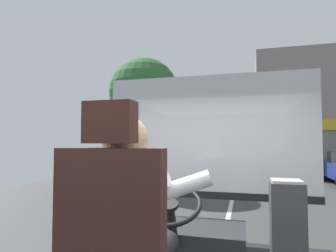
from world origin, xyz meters
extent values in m
cube|color=#3A3A3A|center=(0.00, 8.80, -0.03)|extent=(18.00, 44.00, 0.05)
cube|color=silver|center=(0.00, 8.80, 0.00)|extent=(0.12, 39.60, 0.00)
cube|color=#381E19|center=(-0.12, -0.69, 1.56)|extent=(0.48, 0.10, 0.66)
cube|color=#381E19|center=(-0.12, -0.69, 2.00)|extent=(0.22, 0.10, 0.18)
cylinder|color=silver|center=(-0.12, -0.53, 1.53)|extent=(0.34, 0.34, 0.60)
cube|color=black|center=(-0.12, -0.36, 1.60)|extent=(0.06, 0.01, 0.37)
sphere|color=tan|center=(-0.12, -0.53, 1.93)|extent=(0.23, 0.23, 0.23)
cylinder|color=silver|center=(-0.01, -0.27, 1.63)|extent=(0.56, 0.19, 0.26)
cylinder|color=silver|center=(-0.23, -0.27, 1.63)|extent=(0.56, 0.19, 0.26)
cube|color=black|center=(-0.12, 0.73, 0.97)|extent=(1.10, 0.56, 0.40)
cylinder|color=black|center=(-0.12, 0.37, 1.27)|extent=(0.07, 0.22, 0.38)
torus|color=black|center=(-0.12, 0.29, 1.44)|extent=(0.49, 0.46, 0.23)
cylinder|color=black|center=(-0.12, 0.29, 1.44)|extent=(0.14, 0.14, 0.08)
cube|color=#333338|center=(0.74, 0.58, 1.19)|extent=(0.25, 0.24, 0.83)
cube|color=#9E9993|center=(0.74, 0.58, 1.61)|extent=(0.22, 0.21, 0.02)
cube|color=silver|center=(0.00, 1.62, 2.02)|extent=(2.50, 0.01, 1.40)
cube|color=black|center=(0.00, 1.62, 1.28)|extent=(2.50, 0.08, 0.08)
cylinder|color=#4C3828|center=(-3.59, 9.20, 1.50)|extent=(0.29, 0.29, 3.00)
sphere|color=#2C5F2D|center=(-3.59, 9.20, 3.93)|extent=(2.86, 2.86, 2.86)
cylinder|color=black|center=(4.07, 13.63, 0.27)|extent=(0.14, 0.54, 0.54)
cube|color=black|center=(4.81, 17.79, 0.53)|extent=(1.78, 4.49, 0.59)
cube|color=#282D33|center=(4.81, 17.52, 1.05)|extent=(1.46, 2.47, 0.45)
cylinder|color=black|center=(5.65, 19.18, 0.24)|extent=(0.14, 0.48, 0.48)
cylinder|color=black|center=(3.96, 19.18, 0.24)|extent=(0.14, 0.48, 0.48)
cylinder|color=black|center=(3.96, 16.40, 0.24)|extent=(0.14, 0.48, 0.48)
cube|color=silver|center=(4.80, 22.67, 0.56)|extent=(1.91, 4.41, 0.61)
cube|color=#282D33|center=(4.80, 22.41, 1.10)|extent=(1.56, 2.42, 0.47)
cylinder|color=black|center=(5.70, 24.04, 0.25)|extent=(0.14, 0.50, 0.50)
cylinder|color=black|center=(3.89, 24.04, 0.25)|extent=(0.14, 0.50, 0.50)
cylinder|color=black|center=(5.70, 21.31, 0.25)|extent=(0.14, 0.50, 0.50)
cylinder|color=black|center=(3.89, 21.31, 0.25)|extent=(0.14, 0.50, 0.50)
camera|label=1|loc=(0.44, -1.79, 1.92)|focal=30.32mm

